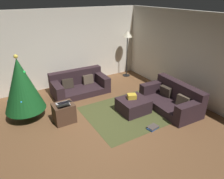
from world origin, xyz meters
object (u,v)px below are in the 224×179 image
(couch_left, at_px, (79,84))
(tv_remote, at_px, (134,98))
(book_stack, at_px, (153,127))
(corner_lamp, at_px, (127,37))
(laptop, at_px, (63,103))
(side_table, at_px, (64,113))
(couch_right, at_px, (173,99))
(christmas_tree, at_px, (22,85))
(ottoman, at_px, (133,105))
(gift_box, at_px, (132,96))

(couch_left, distance_m, tv_remote, 2.12)
(book_stack, xyz_separation_m, corner_lamp, (1.46, 3.29, 1.49))
(laptop, bearing_deg, side_table, 88.04)
(couch_right, distance_m, christmas_tree, 4.10)
(tv_remote, height_order, book_stack, tv_remote)
(book_stack, bearing_deg, ottoman, 86.32)
(ottoman, bearing_deg, gift_box, 99.57)
(laptop, relative_size, corner_lamp, 0.23)
(ottoman, xyz_separation_m, book_stack, (-0.06, -0.91, -0.16))
(side_table, distance_m, laptop, 0.31)
(laptop, bearing_deg, corner_lamp, 30.84)
(couch_left, bearing_deg, laptop, 57.61)
(couch_left, relative_size, tv_remote, 11.37)
(christmas_tree, bearing_deg, tv_remote, -24.26)
(ottoman, xyz_separation_m, laptop, (-1.82, 0.46, 0.37))
(couch_left, height_order, christmas_tree, christmas_tree)
(tv_remote, bearing_deg, couch_right, -46.78)
(couch_right, bearing_deg, book_stack, 116.51)
(ottoman, height_order, christmas_tree, christmas_tree)
(laptop, bearing_deg, couch_right, -16.46)
(tv_remote, bearing_deg, ottoman, -166.87)
(tv_remote, xyz_separation_m, christmas_tree, (-2.64, 1.19, 0.56))
(christmas_tree, bearing_deg, couch_right, -23.61)
(tv_remote, height_order, laptop, laptop)
(gift_box, relative_size, tv_remote, 1.48)
(christmas_tree, bearing_deg, book_stack, -39.82)
(laptop, relative_size, book_stack, 1.26)
(couch_left, relative_size, laptop, 4.52)
(gift_box, height_order, corner_lamp, corner_lamp)
(ottoman, relative_size, laptop, 1.95)
(tv_remote, bearing_deg, laptop, 142.10)
(tv_remote, height_order, side_table, side_table)
(couch_left, distance_m, ottoman, 2.13)
(ottoman, distance_m, tv_remote, 0.21)
(side_table, bearing_deg, tv_remote, -14.84)
(couch_right, xyz_separation_m, book_stack, (-1.15, -0.51, -0.24))
(gift_box, xyz_separation_m, laptop, (-1.81, 0.39, 0.11))
(couch_left, xyz_separation_m, side_table, (-1.01, -1.46, -0.01))
(gift_box, bearing_deg, book_stack, -92.76)
(gift_box, bearing_deg, side_table, 166.09)
(gift_box, distance_m, side_table, 1.87)
(book_stack, bearing_deg, couch_right, 23.63)
(tv_remote, relative_size, side_table, 0.31)
(couch_left, relative_size, christmas_tree, 1.05)
(couch_left, bearing_deg, corner_lamp, -168.21)
(ottoman, relative_size, gift_box, 3.33)
(book_stack, bearing_deg, christmas_tree, 140.18)
(tv_remote, distance_m, side_table, 1.92)
(gift_box, bearing_deg, laptop, 167.88)
(ottoman, height_order, book_stack, ottoman)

